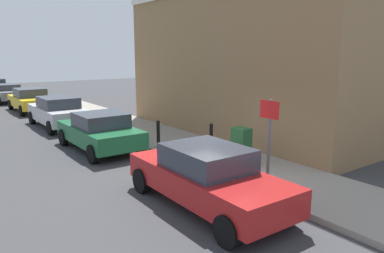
{
  "coord_description": "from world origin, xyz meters",
  "views": [
    {
      "loc": [
        -6.0,
        -7.76,
        3.55
      ],
      "look_at": [
        0.92,
        1.65,
        1.2
      ],
      "focal_mm": 34.36,
      "sensor_mm": 36.0,
      "label": 1
    }
  ],
  "objects": [
    {
      "name": "car_yellow",
      "position": [
        -0.74,
        16.1,
        0.74
      ],
      "size": [
        1.93,
        4.25,
        1.43
      ],
      "rotation": [
        0.0,
        0.0,
        1.57
      ],
      "color": "gold",
      "rests_on": "ground"
    },
    {
      "name": "sidewalk",
      "position": [
        1.81,
        6.0,
        0.07
      ],
      "size": [
        2.78,
        30.0,
        0.15
      ],
      "primitive_type": "cube",
      "color": "gray",
      "rests_on": "ground"
    },
    {
      "name": "car_grey",
      "position": [
        -1.0,
        21.87,
        0.69
      ],
      "size": [
        1.84,
        4.36,
        1.31
      ],
      "rotation": [
        0.0,
        0.0,
        1.59
      ],
      "color": "slate",
      "rests_on": "ground"
    },
    {
      "name": "car_red",
      "position": [
        -0.92,
        -1.44,
        0.74
      ],
      "size": [
        1.91,
        4.49,
        1.45
      ],
      "rotation": [
        0.0,
        0.0,
        1.56
      ],
      "color": "maroon",
      "rests_on": "ground"
    },
    {
      "name": "car_silver",
      "position": [
        -0.85,
        10.16,
        0.77
      ],
      "size": [
        1.89,
        4.34,
        1.48
      ],
      "rotation": [
        0.0,
        0.0,
        1.57
      ],
      "color": "#B7B7BC",
      "rests_on": "ground"
    },
    {
      "name": "utility_cabinet",
      "position": [
        1.72,
        0.18,
        0.68
      ],
      "size": [
        0.46,
        0.61,
        1.15
      ],
      "color": "#1E4C28",
      "rests_on": "sidewalk"
    },
    {
      "name": "ground",
      "position": [
        0.0,
        0.0,
        0.0
      ],
      "size": [
        80.0,
        80.0,
        0.0
      ],
      "primitive_type": "plane",
      "color": "#38383A"
    },
    {
      "name": "bollard_near_cabinet",
      "position": [
        1.82,
        1.76,
        0.7
      ],
      "size": [
        0.14,
        0.14,
        1.04
      ],
      "color": "black",
      "rests_on": "sidewalk"
    },
    {
      "name": "street_sign",
      "position": [
        0.72,
        -1.81,
        1.66
      ],
      "size": [
        0.08,
        0.6,
        2.3
      ],
      "color": "#59595B",
      "rests_on": "sidewalk"
    },
    {
      "name": "bollard_far_kerb",
      "position": [
        0.67,
        3.37,
        0.7
      ],
      "size": [
        0.14,
        0.14,
        1.04
      ],
      "color": "black",
      "rests_on": "sidewalk"
    },
    {
      "name": "car_green",
      "position": [
        -0.92,
        4.88,
        0.72
      ],
      "size": [
        1.96,
        4.11,
        1.41
      ],
      "rotation": [
        0.0,
        0.0,
        1.57
      ],
      "color": "#195933",
      "rests_on": "ground"
    },
    {
      "name": "corner_building",
      "position": [
        6.56,
        3.92,
        4.62
      ],
      "size": [
        6.82,
        11.84,
        9.24
      ],
      "color": "olive",
      "rests_on": "ground"
    }
  ]
}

